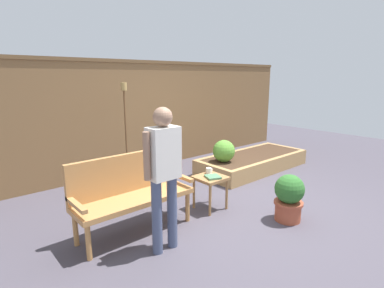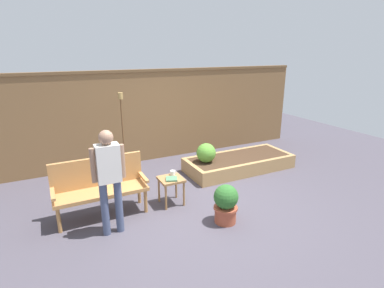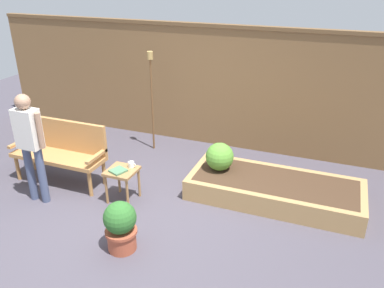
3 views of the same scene
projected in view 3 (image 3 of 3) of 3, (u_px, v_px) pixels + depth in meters
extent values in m
plane|color=#47424C|center=(136.00, 215.00, 5.19)|extent=(14.00, 14.00, 0.00)
cube|color=brown|center=(203.00, 87.00, 6.96)|extent=(8.40, 0.10, 2.10)
cube|color=brown|center=(204.00, 25.00, 6.51)|extent=(8.40, 0.14, 0.06)
cylinder|color=#B77F47|center=(104.00, 172.00, 5.85)|extent=(0.06, 0.06, 0.40)
cylinder|color=#B77F47|center=(90.00, 184.00, 5.54)|extent=(0.06, 0.06, 0.40)
cylinder|color=#B77F47|center=(34.00, 158.00, 6.28)|extent=(0.06, 0.06, 0.40)
cylinder|color=#B77F47|center=(18.00, 168.00, 5.98)|extent=(0.06, 0.06, 0.40)
cube|color=#B77F47|center=(58.00, 156.00, 5.82)|extent=(1.44, 0.48, 0.06)
cube|color=#B77F47|center=(65.00, 135.00, 5.88)|extent=(1.44, 0.06, 0.48)
cube|color=#B77F47|center=(20.00, 142.00, 5.99)|extent=(0.06, 0.48, 0.04)
cube|color=#B77F47|center=(96.00, 156.00, 5.53)|extent=(0.06, 0.48, 0.04)
cylinder|color=#9E7042|center=(139.00, 183.00, 5.53)|extent=(0.04, 0.04, 0.44)
cylinder|color=#9E7042|center=(127.00, 194.00, 5.25)|extent=(0.04, 0.04, 0.44)
cylinder|color=#9E7042|center=(119.00, 179.00, 5.63)|extent=(0.04, 0.04, 0.44)
cylinder|color=#9E7042|center=(106.00, 190.00, 5.35)|extent=(0.04, 0.04, 0.44)
cube|color=#9E7042|center=(122.00, 171.00, 5.34)|extent=(0.40, 0.40, 0.04)
cylinder|color=white|center=(131.00, 164.00, 5.39)|extent=(0.08, 0.08, 0.08)
torus|color=white|center=(134.00, 165.00, 5.37)|extent=(0.06, 0.01, 0.06)
cube|color=#4C7A56|center=(118.00, 171.00, 5.28)|extent=(0.25, 0.25, 0.03)
cylinder|color=#A84C33|center=(122.00, 240.00, 4.53)|extent=(0.33, 0.33, 0.23)
cylinder|color=#A84C33|center=(121.00, 231.00, 4.47)|extent=(0.37, 0.37, 0.04)
sphere|color=#2D6628|center=(120.00, 218.00, 4.39)|extent=(0.38, 0.38, 0.38)
cube|color=#AD8451|center=(268.00, 206.00, 5.10)|extent=(2.40, 0.09, 0.30)
cube|color=#AD8451|center=(280.00, 175.00, 5.87)|extent=(2.40, 0.09, 0.30)
cube|color=#AD8451|center=(198.00, 175.00, 5.87)|extent=(0.09, 0.82, 0.30)
cube|color=#AD8451|center=(362.00, 206.00, 5.11)|extent=(0.09, 0.82, 0.30)
cube|color=#422D1E|center=(274.00, 190.00, 5.49)|extent=(2.22, 0.82, 0.30)
cylinder|color=brown|center=(219.00, 167.00, 5.72)|extent=(0.04, 0.04, 0.06)
sphere|color=#569333|center=(220.00, 157.00, 5.64)|extent=(0.41, 0.41, 0.41)
cylinder|color=brown|center=(152.00, 106.00, 6.76)|extent=(0.03, 0.03, 1.62)
cylinder|color=#AD894C|center=(150.00, 55.00, 6.39)|extent=(0.10, 0.10, 0.13)
cylinder|color=#475170|center=(42.00, 176.00, 5.33)|extent=(0.11, 0.11, 0.82)
cylinder|color=#475170|center=(30.00, 173.00, 5.39)|extent=(0.11, 0.11, 0.82)
cube|color=silver|center=(28.00, 129.00, 5.08)|extent=(0.32, 0.20, 0.54)
cylinder|color=#9E755B|center=(40.00, 131.00, 5.01)|extent=(0.07, 0.07, 0.49)
cylinder|color=#9E755B|center=(16.00, 127.00, 5.14)|extent=(0.07, 0.07, 0.49)
sphere|color=#9E755B|center=(22.00, 102.00, 4.92)|extent=(0.20, 0.20, 0.20)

